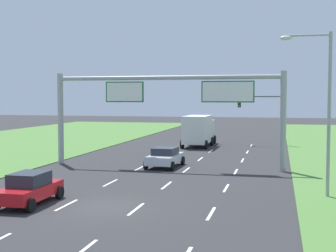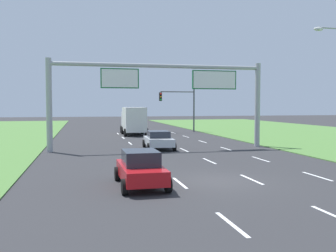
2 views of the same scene
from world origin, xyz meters
The scene contains 10 objects.
ground_plane centered at (0.00, 0.00, 0.00)m, with size 200.00×200.00×0.00m, color #2D2D30.
lane_dashes_inner_left centered at (-1.75, 6.00, 0.00)m, with size 0.14×50.40×0.01m.
lane_dashes_inner_right centered at (1.75, 6.00, 0.00)m, with size 0.14×50.40×0.01m.
lane_dashes_slip centered at (5.25, 6.00, 0.00)m, with size 0.14×50.40×0.01m.
car_near_red centered at (-3.57, -0.25, 0.77)m, with size 2.00×4.01×1.55m.
car_lead_silver centered at (-0.08, 13.04, 0.75)m, with size 2.35×4.17×1.44m.
box_truck centered at (-0.10, 28.19, 1.74)m, with size 2.78×7.20×3.25m.
sign_gantry centered at (0.27, 12.89, 4.90)m, with size 17.24×0.44×7.00m.
traffic_light_mast centered at (6.41, 31.12, 3.87)m, with size 4.76×0.49×5.60m.
street_lamp centered at (10.25, 4.75, 5.08)m, with size 2.61×0.32×8.50m.
Camera 1 is at (8.16, -20.43, 5.19)m, focal length 50.00 mm.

